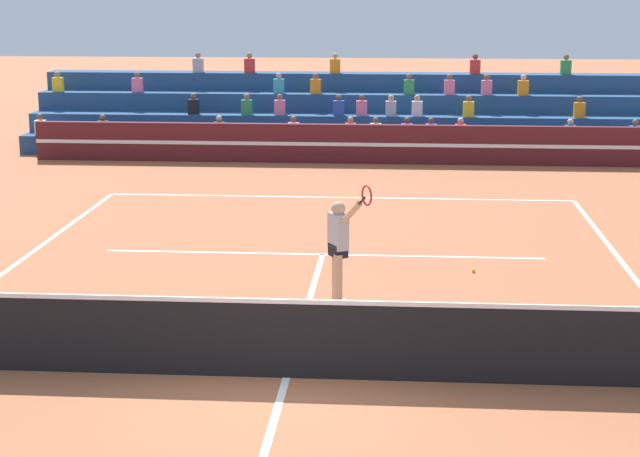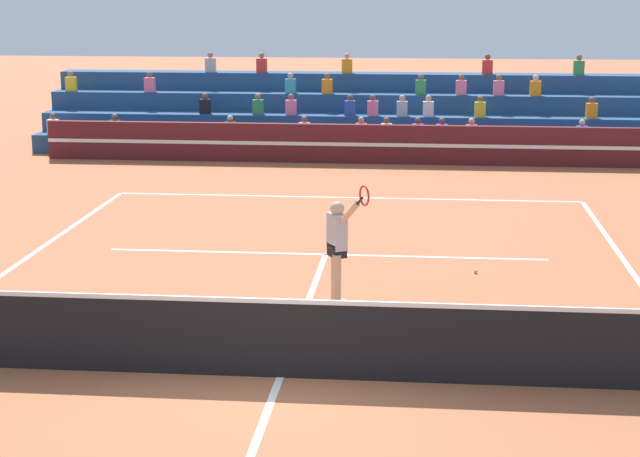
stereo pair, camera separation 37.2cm
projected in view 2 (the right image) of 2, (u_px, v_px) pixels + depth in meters
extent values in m
plane|color=#AD603D|center=(280.00, 377.00, 13.82)|extent=(120.00, 120.00, 0.00)
cube|color=white|center=(347.00, 197.00, 25.36)|extent=(11.00, 0.10, 0.01)
cube|color=white|center=(326.00, 254.00, 20.05)|extent=(8.25, 0.10, 0.01)
cube|color=white|center=(280.00, 377.00, 13.82)|extent=(0.10, 12.85, 0.01)
cube|color=black|center=(280.00, 341.00, 13.71)|extent=(11.90, 0.02, 1.00)
cube|color=white|center=(279.00, 301.00, 13.59)|extent=(11.90, 0.04, 0.06)
cube|color=#51191E|center=(360.00, 144.00, 30.08)|extent=(18.00, 0.24, 1.10)
cube|color=white|center=(360.00, 145.00, 29.95)|extent=(18.00, 0.02, 0.10)
cube|color=navy|center=(362.00, 147.00, 31.37)|extent=(19.69, 0.95, 0.55)
cube|color=red|center=(471.00, 132.00, 30.80)|extent=(0.32, 0.22, 0.44)
sphere|color=beige|center=(472.00, 121.00, 30.73)|extent=(0.18, 0.18, 0.18)
cube|color=purple|center=(442.00, 132.00, 30.88)|extent=(0.32, 0.22, 0.44)
sphere|color=brown|center=(442.00, 121.00, 30.81)|extent=(0.18, 0.18, 0.18)
cube|color=silver|center=(53.00, 127.00, 31.97)|extent=(0.32, 0.22, 0.44)
sphere|color=brown|center=(53.00, 116.00, 31.90)|extent=(0.18, 0.18, 0.18)
cube|color=black|center=(230.00, 129.00, 31.47)|extent=(0.32, 0.22, 0.44)
sphere|color=beige|center=(230.00, 118.00, 31.39)|extent=(0.18, 0.18, 0.18)
cube|color=pink|center=(304.00, 130.00, 31.26)|extent=(0.32, 0.22, 0.44)
sphere|color=brown|center=(304.00, 119.00, 31.19)|extent=(0.18, 0.18, 0.18)
cube|color=purple|center=(418.00, 132.00, 30.94)|extent=(0.32, 0.22, 0.44)
sphere|color=brown|center=(418.00, 121.00, 30.87)|extent=(0.18, 0.18, 0.18)
cube|color=black|center=(115.00, 128.00, 31.80)|extent=(0.32, 0.22, 0.44)
sphere|color=brown|center=(114.00, 117.00, 31.72)|extent=(0.18, 0.18, 0.18)
cube|color=red|center=(361.00, 131.00, 31.10)|extent=(0.32, 0.22, 0.44)
sphere|color=tan|center=(361.00, 120.00, 31.03)|extent=(0.18, 0.18, 0.18)
cube|color=#2D4CA5|center=(582.00, 134.00, 30.50)|extent=(0.32, 0.22, 0.44)
sphere|color=beige|center=(582.00, 123.00, 30.43)|extent=(0.18, 0.18, 0.18)
cube|color=#B2B2B7|center=(386.00, 131.00, 31.03)|extent=(0.32, 0.22, 0.44)
sphere|color=brown|center=(387.00, 120.00, 30.96)|extent=(0.18, 0.18, 0.18)
cube|color=navy|center=(364.00, 133.00, 32.23)|extent=(19.69, 0.95, 1.10)
cube|color=pink|center=(373.00, 108.00, 31.87)|extent=(0.32, 0.22, 0.44)
sphere|color=brown|center=(373.00, 98.00, 31.80)|extent=(0.18, 0.18, 0.18)
cube|color=#B2B2B7|center=(402.00, 109.00, 31.79)|extent=(0.32, 0.22, 0.44)
sphere|color=tan|center=(402.00, 98.00, 31.72)|extent=(0.18, 0.18, 0.18)
cube|color=orange|center=(592.00, 111.00, 31.26)|extent=(0.32, 0.22, 0.44)
sphere|color=brown|center=(592.00, 100.00, 31.19)|extent=(0.18, 0.18, 0.18)
cube|color=#2D4CA5|center=(350.00, 108.00, 31.94)|extent=(0.32, 0.22, 0.44)
sphere|color=brown|center=(350.00, 97.00, 31.86)|extent=(0.18, 0.18, 0.18)
cube|color=pink|center=(291.00, 107.00, 32.10)|extent=(0.32, 0.22, 0.44)
sphere|color=brown|center=(291.00, 97.00, 32.03)|extent=(0.18, 0.18, 0.18)
cube|color=black|center=(205.00, 106.00, 32.35)|extent=(0.32, 0.22, 0.44)
sphere|color=brown|center=(205.00, 96.00, 32.28)|extent=(0.18, 0.18, 0.18)
cube|color=yellow|center=(480.00, 110.00, 31.57)|extent=(0.32, 0.22, 0.44)
sphere|color=brown|center=(480.00, 99.00, 31.50)|extent=(0.18, 0.18, 0.18)
cube|color=#338C4C|center=(258.00, 107.00, 32.20)|extent=(0.32, 0.22, 0.44)
sphere|color=#9E7051|center=(258.00, 96.00, 32.13)|extent=(0.18, 0.18, 0.18)
cube|color=silver|center=(428.00, 109.00, 31.71)|extent=(0.32, 0.22, 0.44)
sphere|color=tan|center=(429.00, 98.00, 31.64)|extent=(0.18, 0.18, 0.18)
cube|color=navy|center=(366.00, 120.00, 33.09)|extent=(19.69, 0.95, 1.65)
cube|color=pink|center=(499.00, 88.00, 32.31)|extent=(0.32, 0.22, 0.44)
sphere|color=brown|center=(499.00, 77.00, 32.24)|extent=(0.18, 0.18, 0.18)
cube|color=yellow|center=(71.00, 84.00, 33.57)|extent=(0.32, 0.22, 0.44)
sphere|color=#9E7051|center=(71.00, 74.00, 33.50)|extent=(0.18, 0.18, 0.18)
cube|color=#338C4C|center=(421.00, 87.00, 32.53)|extent=(0.32, 0.22, 0.44)
sphere|color=brown|center=(421.00, 77.00, 32.46)|extent=(0.18, 0.18, 0.18)
cube|color=orange|center=(327.00, 86.00, 32.81)|extent=(0.32, 0.22, 0.44)
sphere|color=brown|center=(327.00, 76.00, 32.73)|extent=(0.18, 0.18, 0.18)
cube|color=pink|center=(150.00, 85.00, 33.33)|extent=(0.32, 0.22, 0.44)
sphere|color=brown|center=(149.00, 74.00, 33.26)|extent=(0.18, 0.18, 0.18)
cube|color=pink|center=(461.00, 88.00, 32.42)|extent=(0.32, 0.22, 0.44)
sphere|color=brown|center=(461.00, 77.00, 32.35)|extent=(0.18, 0.18, 0.18)
cube|color=teal|center=(291.00, 86.00, 32.91)|extent=(0.32, 0.22, 0.44)
sphere|color=tan|center=(290.00, 76.00, 32.84)|extent=(0.18, 0.18, 0.18)
cube|color=orange|center=(535.00, 88.00, 32.21)|extent=(0.32, 0.22, 0.44)
sphere|color=beige|center=(536.00, 78.00, 32.14)|extent=(0.18, 0.18, 0.18)
cube|color=navy|center=(368.00, 108.00, 33.95)|extent=(19.69, 0.95, 2.20)
cube|color=red|center=(262.00, 65.00, 33.81)|extent=(0.32, 0.22, 0.44)
sphere|color=#9E7051|center=(262.00, 55.00, 33.74)|extent=(0.18, 0.18, 0.18)
cube|color=#B2B2B7|center=(210.00, 65.00, 33.96)|extent=(0.32, 0.22, 0.44)
sphere|color=#9E7051|center=(210.00, 55.00, 33.89)|extent=(0.18, 0.18, 0.18)
cube|color=orange|center=(347.00, 66.00, 33.55)|extent=(0.32, 0.22, 0.44)
sphere|color=tan|center=(347.00, 56.00, 33.48)|extent=(0.18, 0.18, 0.18)
cube|color=red|center=(487.00, 67.00, 33.14)|extent=(0.32, 0.22, 0.44)
sphere|color=brown|center=(488.00, 57.00, 33.07)|extent=(0.18, 0.18, 0.18)
cube|color=#338C4C|center=(579.00, 68.00, 32.87)|extent=(0.32, 0.22, 0.44)
sphere|color=brown|center=(579.00, 57.00, 32.80)|extent=(0.18, 0.18, 0.18)
cylinder|color=tan|center=(335.00, 279.00, 16.75)|extent=(0.14, 0.14, 0.90)
cylinder|color=tan|center=(337.00, 283.00, 16.52)|extent=(0.14, 0.14, 0.90)
cube|color=black|center=(337.00, 250.00, 16.54)|extent=(0.33, 0.38, 0.20)
cube|color=#B2B2B7|center=(337.00, 231.00, 16.48)|extent=(0.35, 0.41, 0.56)
sphere|color=tan|center=(337.00, 209.00, 16.39)|extent=(0.22, 0.22, 0.22)
cube|color=white|center=(338.00, 303.00, 16.86)|extent=(0.29, 0.23, 0.09)
cube|color=white|center=(339.00, 308.00, 16.63)|extent=(0.29, 0.23, 0.09)
cylinder|color=tan|center=(331.00, 232.00, 16.70)|extent=(0.09, 0.09, 0.56)
cylinder|color=tan|center=(350.00, 212.00, 15.97)|extent=(0.34, 0.52, 0.42)
cylinder|color=black|center=(360.00, 201.00, 15.63)|extent=(0.13, 0.19, 0.15)
torus|color=#B21E1E|center=(364.00, 196.00, 15.48)|extent=(0.24, 0.39, 0.43)
sphere|color=#C6DB33|center=(476.00, 272.00, 18.75)|extent=(0.07, 0.07, 0.07)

